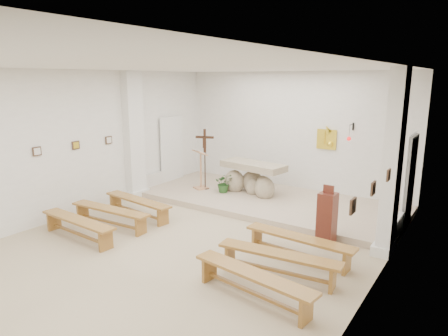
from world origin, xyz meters
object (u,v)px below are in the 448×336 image
Objects in this scene: bench_right_front at (299,242)px; bench_right_third at (253,279)px; bench_left_front at (138,203)px; bench_right_second at (278,259)px; lectern at (200,169)px; donation_pedestal at (327,218)px; altar at (252,180)px; crucifix_stand at (205,155)px; bench_left_second at (110,213)px; bench_left_third at (78,224)px.

bench_right_third is at bearing -86.96° from bench_right_front.
bench_left_front and bench_right_second have the same top height.
lectern is 0.96× the size of donation_pedestal.
bench_right_second is (2.68, -3.76, -0.18)m from altar.
lectern is 4.56m from donation_pedestal.
bench_right_second is (4.03, -3.37, -0.83)m from crucifix_stand.
bench_left_front is at bearing 86.81° from bench_left_second.
altar is 0.90× the size of bench_left_front.
crucifix_stand reaches higher than lectern.
lectern is 0.55× the size of bench_left_second.
bench_right_front is at bearing -8.81° from lectern.
bench_right_front is at bearing 97.85° from bench_right_third.
donation_pedestal is (2.85, -1.93, 0.02)m from altar.
bench_right_second is at bearing 97.85° from bench_right_third.
bench_right_third is at bearing -15.75° from bench_left_front.
crucifix_stand is 5.89m from bench_right_third.
bench_left_third and bench_right_third have the same top height.
bench_left_third is (-4.36, -2.68, -0.21)m from donation_pedestal.
altar is 0.90× the size of bench_right_second.
bench_right_second and bench_left_third have the same top height.
bench_left_second and bench_right_second have the same top height.
bench_right_second is 0.85m from bench_right_third.
bench_right_front is at bearing 8.23° from bench_left_second.
crucifix_stand is at bearing 134.18° from bench_right_second.
bench_right_third is (4.20, 0.00, 0.00)m from bench_left_third.
bench_right_second is (0.00, -0.85, 0.00)m from bench_right_front.
bench_left_third is (-0.17, -4.21, -0.83)m from crucifix_stand.
crucifix_stand is (0.12, 0.06, 0.43)m from lectern.
bench_right_front is 1.00× the size of bench_left_second.
crucifix_stand is at bearing 83.99° from bench_left_second.
bench_left_front is (-0.05, -2.46, -0.40)m from lectern.
bench_left_third is at bearing -100.03° from altar.
donation_pedestal is 2.70m from bench_right_third.
lectern reaches higher than bench_left_third.
bench_left_third is at bearing -93.19° from bench_left_second.
bench_left_second is at bearing -83.75° from bench_left_front.
lectern is at bearing -174.63° from crucifix_stand.
donation_pedestal is 0.57× the size of bench_right_second.
crucifix_stand is 0.82× the size of bench_left_second.
donation_pedestal is at bearing -25.93° from altar.
altar is 0.91× the size of bench_left_second.
bench_left_third is at bearing -174.53° from bench_right_second.
altar is 4.85m from bench_left_third.
bench_left_second is 1.00× the size of bench_right_third.
altar is at bearing 39.14° from lectern.
crucifix_stand is 0.82× the size of bench_right_third.
bench_left_second is (-0.05, -3.30, -0.40)m from lectern.
crucifix_stand is (-1.35, -0.40, 0.64)m from altar.
lectern is 0.55× the size of bench_left_front.
bench_left_second is at bearing 92.76° from bench_left_third.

